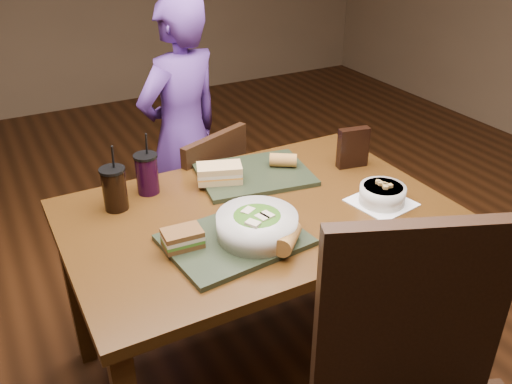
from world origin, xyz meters
TOP-DOWN VIEW (x-y plane):
  - ground at (0.00, 0.00)m, footprint 6.00×6.00m
  - dining_table at (0.00, 0.00)m, footprint 1.30×0.85m
  - chair_far at (0.06, 0.57)m, footprint 0.47×0.49m
  - diner at (0.08, 0.91)m, footprint 0.58×0.47m
  - tray_near at (-0.16, -0.15)m, footprint 0.45×0.36m
  - tray_far at (0.11, 0.23)m, footprint 0.46×0.38m
  - salad_bowl at (-0.09, -0.17)m, footprint 0.26×0.26m
  - soup_bowl at (0.41, -0.17)m, footprint 0.22×0.22m
  - sandwich_near at (-0.31, -0.11)m, footprint 0.12×0.09m
  - sandwich_far at (-0.03, 0.22)m, footprint 0.19×0.14m
  - baguette_near at (-0.04, -0.27)m, footprint 0.13×0.13m
  - baguette_far at (0.24, 0.22)m, footprint 0.12×0.10m
  - cup_cola at (-0.42, 0.24)m, footprint 0.09×0.09m
  - cup_berry at (-0.29, 0.30)m, footprint 0.09×0.09m
  - chip_bag at (0.50, 0.12)m, footprint 0.13×0.06m

SIDE VIEW (x-z plane):
  - ground at x=0.00m, z-range 0.00..0.00m
  - chair_far at x=0.06m, z-range 0.05..0.89m
  - dining_table at x=0.00m, z-range 0.28..1.03m
  - diner at x=0.08m, z-range 0.00..1.35m
  - tray_near at x=-0.16m, z-range 0.75..0.77m
  - tray_far at x=0.11m, z-range 0.75..0.77m
  - soup_bowl at x=0.41m, z-range 0.75..0.83m
  - baguette_far at x=0.24m, z-range 0.77..0.82m
  - sandwich_near at x=-0.31m, z-range 0.77..0.82m
  - baguette_near at x=-0.04m, z-range 0.77..0.83m
  - sandwich_far at x=-0.03m, z-range 0.77..0.83m
  - salad_bowl at x=-0.09m, z-range 0.77..0.85m
  - cup_berry at x=-0.29m, z-range 0.71..0.94m
  - cup_cola at x=-0.42m, z-range 0.71..0.95m
  - chip_bag at x=0.50m, z-range 0.75..0.91m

